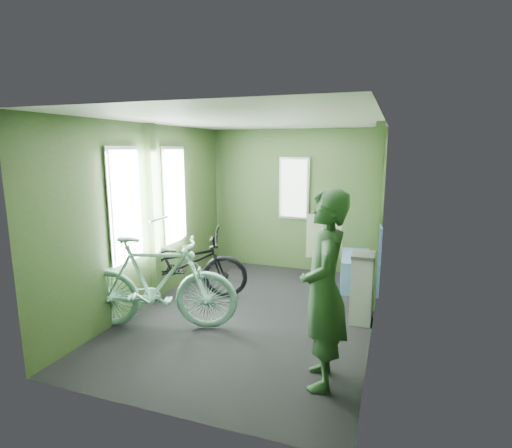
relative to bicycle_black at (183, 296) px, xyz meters
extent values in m
plane|color=black|center=(1.10, -0.22, 0.00)|extent=(4.00, 4.00, 0.00)
cube|color=silver|center=(1.10, -0.22, 2.30)|extent=(2.80, 4.00, 0.02)
cube|color=#304721|center=(1.10, 1.78, 1.15)|extent=(2.80, 0.02, 2.30)
cube|color=#304721|center=(1.10, -2.22, 1.15)|extent=(2.80, 0.02, 2.30)
cube|color=#304721|center=(-0.30, -0.22, 1.15)|extent=(0.02, 4.00, 2.30)
cube|color=#304721|center=(2.50, -0.22, 1.15)|extent=(0.02, 4.00, 2.30)
cube|color=#304721|center=(-0.26, -0.22, 1.15)|extent=(0.08, 0.12, 2.30)
cube|color=silver|center=(-0.25, -0.77, 1.35)|extent=(0.02, 0.56, 1.34)
cube|color=silver|center=(-0.25, 0.33, 1.35)|extent=(0.02, 0.56, 1.34)
cube|color=white|center=(-0.24, -0.77, 1.88)|extent=(0.00, 0.12, 0.12)
cube|color=white|center=(-0.24, 0.33, 1.88)|extent=(0.00, 0.12, 0.12)
cylinder|color=silver|center=(-0.19, -0.22, 1.10)|extent=(0.03, 0.40, 0.03)
cube|color=#304721|center=(2.45, 0.38, 1.15)|extent=(0.10, 0.10, 2.30)
cube|color=white|center=(2.48, 0.68, 1.85)|extent=(0.02, 0.40, 0.50)
cube|color=silver|center=(1.10, 1.74, 1.35)|extent=(0.50, 0.02, 1.00)
imported|color=black|center=(0.00, 0.00, 0.00)|extent=(1.90, 1.16, 1.00)
imported|color=#87CBBA|center=(0.24, -0.96, 0.00)|extent=(1.88, 1.07, 1.11)
imported|color=#2A4D2E|center=(2.15, -1.39, 0.84)|extent=(0.52, 0.68, 1.68)
cube|color=silver|center=(2.08, -1.10, 1.23)|extent=(0.35, 0.26, 0.36)
cube|color=gray|center=(2.36, 0.00, 0.41)|extent=(0.24, 0.34, 0.82)
cube|color=#324A6A|center=(2.22, 1.23, 0.23)|extent=(0.62, 0.97, 0.46)
cube|color=#324A6A|center=(2.45, 1.23, 0.71)|extent=(0.18, 0.92, 0.51)
camera|label=1|loc=(2.66, -4.55, 2.00)|focal=28.00mm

